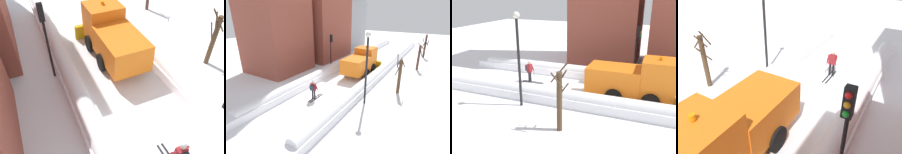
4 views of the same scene
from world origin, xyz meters
TOP-DOWN VIEW (x-y plane):
  - ground_plane at (0.00, 10.00)m, footprint 80.00×80.00m
  - snowbank_left at (-2.66, 10.00)m, footprint 1.10×36.00m
  - snowbank_right at (2.66, 10.00)m, footprint 1.10×36.00m
  - building_brick_mid at (-8.84, 10.76)m, footprint 7.67×8.15m
  - plow_truck at (0.50, 6.49)m, footprint 3.20×5.98m
  - skier at (-0.24, -1.56)m, footprint 0.62×1.80m
  - traffic_light_pole at (-3.38, 6.07)m, footprint 0.28×0.42m
  - street_lamp at (3.74, 0.04)m, footprint 0.40×0.40m
  - bare_tree_near at (5.57, 3.40)m, footprint 0.77×1.01m
  - bare_tree_mid at (6.06, 11.50)m, footprint 0.82×0.99m
  - bare_tree_far at (5.97, 18.43)m, footprint 0.92×1.07m

SIDE VIEW (x-z plane):
  - ground_plane at x=0.00m, z-range 0.00..0.00m
  - snowbank_right at x=2.66m, z-range -0.07..0.96m
  - snowbank_left at x=-2.66m, z-range -0.06..0.98m
  - skier at x=-0.24m, z-range 0.10..1.91m
  - plow_truck at x=0.50m, z-range -0.08..3.04m
  - bare_tree_mid at x=6.06m, z-range -0.16..3.48m
  - bare_tree_near at x=5.57m, z-range -0.10..3.48m
  - bare_tree_far at x=5.97m, z-range 0.06..3.64m
  - traffic_light_pole at x=-3.38m, z-range 0.88..5.23m
  - street_lamp at x=3.74m, z-range 0.72..6.45m
  - building_brick_mid at x=-8.84m, z-range 0.00..10.13m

